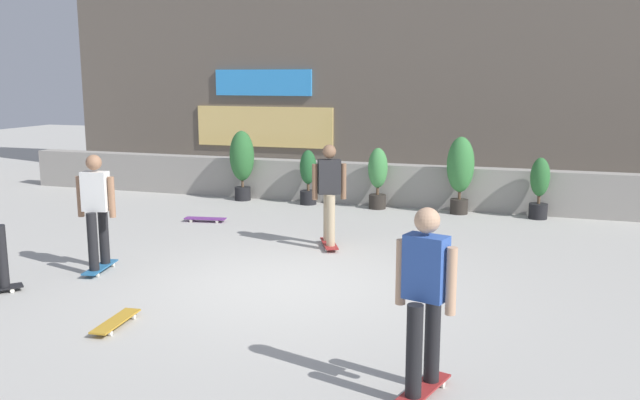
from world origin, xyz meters
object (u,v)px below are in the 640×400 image
Objects in this scene: potted_plant_4 at (540,186)px; skater_far_left at (425,294)px; skater_mid_plaza at (96,208)px; skateboard_near_camera at (205,219)px; potted_plant_2 at (378,175)px; potted_plant_0 at (242,160)px; skateboard_aside at (116,321)px; potted_plant_3 at (460,169)px; skater_foreground at (329,191)px; potted_plant_1 at (308,176)px.

potted_plant_4 is 0.72× the size of skater_far_left.
skater_far_left is at bearing -96.27° from potted_plant_4.
skater_mid_plaza reaches higher than skateboard_near_camera.
potted_plant_0 is at bearing -180.00° from potted_plant_2.
skater_far_left is at bearing -9.27° from skateboard_aside.
potted_plant_4 reaches higher than skateboard_near_camera.
potted_plant_0 is 0.93× the size of skater_mid_plaza.
skater_mid_plaza reaches higher than skateboard_aside.
potted_plant_2 is at bearing 180.00° from potted_plant_4.
skater_far_left is 2.06× the size of skateboard_near_camera.
potted_plant_3 is 1.92× the size of skateboard_near_camera.
skater_mid_plaza is (-4.42, -5.81, 0.02)m from potted_plant_3.
skater_mid_plaza is at bearing -85.77° from potted_plant_0.
potted_plant_2 is 6.42m from skater_mid_plaza.
potted_plant_0 reaches higher than potted_plant_4.
potted_plant_3 is 1.57m from potted_plant_4.
skater_foreground is 2.08× the size of skateboard_aside.
potted_plant_3 is at bearing 27.13° from skateboard_near_camera.
potted_plant_4 is at bearing 20.95° from skateboard_near_camera.
potted_plant_4 is 8.33m from skater_mid_plaza.
potted_plant_0 is 0.93× the size of skater_foreground.
potted_plant_4 is (1.54, 0.00, -0.28)m from potted_plant_3.
potted_plant_3 is (1.71, -0.00, 0.21)m from potted_plant_2.
potted_plant_2 is at bearing 106.11° from skater_far_left.
skater_far_left is at bearing -85.47° from potted_plant_3.
skateboard_near_camera and skateboard_aside have the same top height.
potted_plant_0 is 6.39m from potted_plant_4.
potted_plant_4 is at bearing 44.29° from skater_mid_plaza.
skater_mid_plaza is at bearing -101.16° from potted_plant_1.
skateboard_near_camera is (-2.86, 1.12, -0.88)m from skater_foreground.
skateboard_aside is (-4.45, -7.59, -0.59)m from potted_plant_4.
skateboard_near_camera is at bearing -83.06° from potted_plant_0.
skater_foreground reaches higher than skateboard_near_camera.
potted_plant_4 is 1.48× the size of skateboard_near_camera.
potted_plant_0 is 5.83m from skater_mid_plaza.
potted_plant_3 is (4.85, -0.00, 0.00)m from potted_plant_0.
skater_mid_plaza is 3.59m from skateboard_near_camera.
potted_plant_4 reaches higher than skateboard_aside.
potted_plant_0 is at bearing 94.23° from skater_mid_plaza.
skater_foreground is at bearing 40.93° from skater_mid_plaza.
skateboard_aside is at bearing -72.55° from skateboard_near_camera.
potted_plant_1 is at bearing 61.07° from skateboard_near_camera.
potted_plant_3 reaches higher than skateboard_near_camera.
skater_foreground reaches higher than potted_plant_1.
skater_mid_plaza reaches higher than potted_plant_0.
potted_plant_2 is at bearing 39.37° from skateboard_near_camera.
skater_foreground is at bearing -133.16° from potted_plant_4.
potted_plant_2 is 1.59× the size of skateboard_aside.
skater_mid_plaza is at bearing 130.32° from skateboard_aside.
potted_plant_0 is 1.60m from potted_plant_1.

